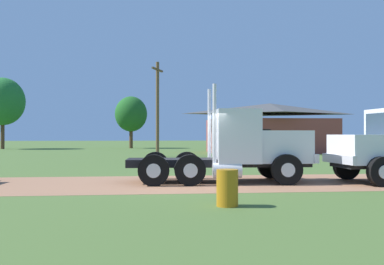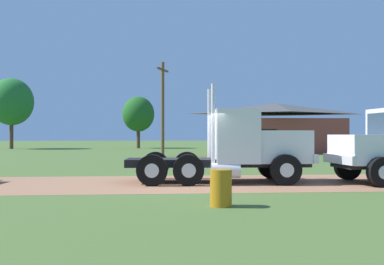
{
  "view_description": "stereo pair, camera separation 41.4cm",
  "coord_description": "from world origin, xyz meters",
  "px_view_note": "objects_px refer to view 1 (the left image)",
  "views": [
    {
      "loc": [
        -1.41,
        -15.41,
        1.78
      ],
      "look_at": [
        0.3,
        1.52,
        1.84
      ],
      "focal_mm": 40.06,
      "sensor_mm": 36.0,
      "label": 1
    },
    {
      "loc": [
        -1.0,
        -15.45,
        1.78
      ],
      "look_at": [
        0.3,
        1.52,
        1.84
      ],
      "focal_mm": 40.06,
      "sensor_mm": 36.0,
      "label": 2
    }
  ],
  "objects_px": {
    "steel_barrel": "(227,188)",
    "shed_building": "(270,129)",
    "utility_pole_near": "(157,106)",
    "truck_foreground_white": "(241,148)"
  },
  "relations": [
    {
      "from": "steel_barrel",
      "to": "shed_building",
      "type": "xyz_separation_m",
      "value": [
        9.64,
        29.68,
        1.82
      ]
    },
    {
      "from": "steel_barrel",
      "to": "utility_pole_near",
      "type": "xyz_separation_m",
      "value": [
        -1.25,
        23.29,
        3.52
      ]
    },
    {
      "from": "shed_building",
      "to": "utility_pole_near",
      "type": "relative_size",
      "value": 1.64
    },
    {
      "from": "shed_building",
      "to": "steel_barrel",
      "type": "bearing_deg",
      "value": -108.0
    },
    {
      "from": "shed_building",
      "to": "utility_pole_near",
      "type": "height_order",
      "value": "utility_pole_near"
    },
    {
      "from": "truck_foreground_white",
      "to": "steel_barrel",
      "type": "xyz_separation_m",
      "value": [
        -1.5,
        -5.25,
        -0.81
      ]
    },
    {
      "from": "utility_pole_near",
      "to": "shed_building",
      "type": "bearing_deg",
      "value": 30.38
    },
    {
      "from": "steel_barrel",
      "to": "shed_building",
      "type": "distance_m",
      "value": 31.26
    },
    {
      "from": "steel_barrel",
      "to": "shed_building",
      "type": "relative_size",
      "value": 0.07
    },
    {
      "from": "truck_foreground_white",
      "to": "shed_building",
      "type": "bearing_deg",
      "value": 71.57
    }
  ]
}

